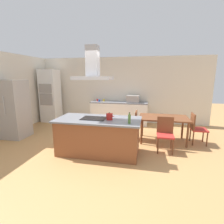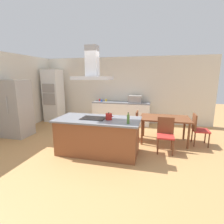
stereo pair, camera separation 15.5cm
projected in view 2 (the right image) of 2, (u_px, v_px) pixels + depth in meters
The scene contains 19 objects.
ground at pixel (112, 134), 5.89m from camera, with size 16.00×16.00×0.00m, color tan.
wall_back at pixel (122, 90), 7.27m from camera, with size 7.20×0.10×2.70m, color beige.
wall_left at pixel (12, 93), 5.94m from camera, with size 0.10×8.80×2.70m, color beige.
kitchen_island at pixel (98, 136), 4.37m from camera, with size 2.09×1.02×0.90m.
cooktop at pixel (93, 118), 4.30m from camera, with size 0.60×0.44×0.01m, color black.
tea_kettle at pixel (109, 117), 4.15m from camera, with size 0.21×0.15×0.18m.
olive_oil_bottle at pixel (128, 119), 3.80m from camera, with size 0.06×0.06×0.25m.
back_counter at pixel (121, 113), 7.10m from camera, with size 2.31×0.62×0.90m.
countertop_microwave at pixel (135, 99), 6.84m from camera, with size 0.50×0.38×0.28m, color #9E9993.
coffee_mug_red at pixel (100, 100), 7.28m from camera, with size 0.08×0.08×0.09m, color red.
coffee_mug_blue at pixel (102, 100), 7.13m from camera, with size 0.08×0.08×0.09m, color #2D56B2.
coffee_mug_yellow at pixel (106, 100), 7.22m from camera, with size 0.08×0.08×0.09m, color gold.
wall_oven_stack at pixel (53, 96), 7.43m from camera, with size 0.70×0.66×2.20m.
refrigerator at pixel (16, 109), 5.54m from camera, with size 0.80×0.73×1.82m.
dining_table at pixel (165, 120), 5.05m from camera, with size 1.40×0.90×0.75m.
chair_facing_island at pixel (165, 132), 4.45m from camera, with size 0.42×0.42×0.89m.
chair_at_left_end at pixel (133, 123), 5.30m from camera, with size 0.42×0.42×0.89m.
chair_at_right_end at pixel (198, 128), 4.87m from camera, with size 0.42×0.42×0.89m.
range_hood at pixel (92, 69), 4.06m from camera, with size 0.90×0.55×0.78m.
Camera 2 is at (1.34, -3.95, 1.94)m, focal length 27.61 mm.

